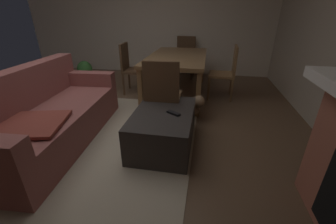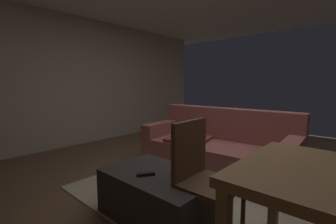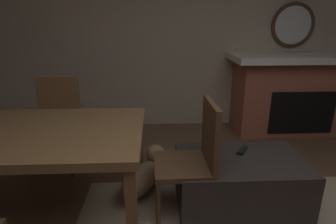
{
  "view_description": "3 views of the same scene",
  "coord_description": "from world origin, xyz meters",
  "px_view_note": "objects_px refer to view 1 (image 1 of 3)",
  "views": [
    {
      "loc": [
        -2.25,
        -1.46,
        1.44
      ],
      "look_at": [
        -0.36,
        -1.11,
        0.53
      ],
      "focal_mm": 22.71,
      "sensor_mm": 36.0,
      "label": 1
    },
    {
      "loc": [
        1.26,
        -2.45,
        1.23
      ],
      "look_at": [
        0.01,
        -1.07,
        1.0
      ],
      "focal_mm": 24.59,
      "sensor_mm": 36.0,
      "label": 2
    },
    {
      "loc": [
        0.54,
        0.93,
        1.49
      ],
      "look_at": [
        0.46,
        -0.74,
        0.93
      ],
      "focal_mm": 29.5,
      "sensor_mm": 36.0,
      "label": 3
    }
  ],
  "objects_px": {
    "dining_table": "(177,59)",
    "dining_chair_north": "(131,66)",
    "dining_chair_south": "(227,70)",
    "small_dog": "(186,105)",
    "potted_plant": "(85,71)",
    "ottoman_coffee_table": "(164,128)",
    "tv_remote": "(173,113)",
    "dining_chair_west": "(163,92)",
    "couch": "(48,118)",
    "dining_chair_east": "(185,55)"
  },
  "relations": [
    {
      "from": "dining_table",
      "to": "dining_chair_north",
      "type": "height_order",
      "value": "dining_chair_north"
    },
    {
      "from": "dining_chair_south",
      "to": "small_dog",
      "type": "height_order",
      "value": "dining_chair_south"
    },
    {
      "from": "dining_table",
      "to": "potted_plant",
      "type": "bearing_deg",
      "value": 78.1
    },
    {
      "from": "ottoman_coffee_table",
      "to": "dining_table",
      "type": "height_order",
      "value": "dining_table"
    },
    {
      "from": "tv_remote",
      "to": "dining_chair_west",
      "type": "distance_m",
      "value": 0.48
    },
    {
      "from": "dining_chair_west",
      "to": "small_dog",
      "type": "xyz_separation_m",
      "value": [
        0.4,
        -0.27,
        -0.33
      ]
    },
    {
      "from": "couch",
      "to": "dining_chair_north",
      "type": "bearing_deg",
      "value": -11.31
    },
    {
      "from": "ottoman_coffee_table",
      "to": "tv_remote",
      "type": "xyz_separation_m",
      "value": [
        -0.04,
        -0.12,
        0.23
      ]
    },
    {
      "from": "couch",
      "to": "dining_chair_west",
      "type": "relative_size",
      "value": 2.26
    },
    {
      "from": "dining_chair_south",
      "to": "potted_plant",
      "type": "distance_m",
      "value": 3.08
    },
    {
      "from": "dining_chair_north",
      "to": "dining_chair_south",
      "type": "bearing_deg",
      "value": -89.91
    },
    {
      "from": "dining_chair_west",
      "to": "potted_plant",
      "type": "height_order",
      "value": "dining_chair_west"
    },
    {
      "from": "dining_chair_north",
      "to": "small_dog",
      "type": "relative_size",
      "value": 1.57
    },
    {
      "from": "tv_remote",
      "to": "potted_plant",
      "type": "distance_m",
      "value": 3.24
    },
    {
      "from": "dining_chair_north",
      "to": "potted_plant",
      "type": "distance_m",
      "value": 1.36
    },
    {
      "from": "couch",
      "to": "tv_remote",
      "type": "relative_size",
      "value": 13.14
    },
    {
      "from": "dining_table",
      "to": "small_dog",
      "type": "xyz_separation_m",
      "value": [
        -0.93,
        -0.28,
        -0.48
      ]
    },
    {
      "from": "couch",
      "to": "dining_chair_west",
      "type": "height_order",
      "value": "dining_chair_west"
    },
    {
      "from": "tv_remote",
      "to": "dining_chair_east",
      "type": "xyz_separation_m",
      "value": [
        3.1,
        0.21,
        0.08
      ]
    },
    {
      "from": "dining_chair_north",
      "to": "dining_chair_west",
      "type": "xyz_separation_m",
      "value": [
        -1.33,
        -0.89,
        0.0
      ]
    },
    {
      "from": "tv_remote",
      "to": "small_dog",
      "type": "height_order",
      "value": "tv_remote"
    },
    {
      "from": "dining_chair_south",
      "to": "dining_chair_east",
      "type": "xyz_separation_m",
      "value": [
        1.34,
        0.89,
        0.0
      ]
    },
    {
      "from": "couch",
      "to": "potted_plant",
      "type": "height_order",
      "value": "couch"
    },
    {
      "from": "dining_table",
      "to": "small_dog",
      "type": "height_order",
      "value": "dining_table"
    },
    {
      "from": "dining_table",
      "to": "dining_chair_east",
      "type": "distance_m",
      "value": 1.34
    },
    {
      "from": "tv_remote",
      "to": "small_dog",
      "type": "bearing_deg",
      "value": 27.66
    },
    {
      "from": "ottoman_coffee_table",
      "to": "dining_chair_north",
      "type": "relative_size",
      "value": 1.09
    },
    {
      "from": "dining_chair_west",
      "to": "dining_table",
      "type": "bearing_deg",
      "value": 0.08
    },
    {
      "from": "couch",
      "to": "dining_table",
      "type": "relative_size",
      "value": 1.12
    },
    {
      "from": "dining_table",
      "to": "dining_chair_west",
      "type": "relative_size",
      "value": 2.02
    },
    {
      "from": "dining_table",
      "to": "dining_chair_north",
      "type": "relative_size",
      "value": 2.02
    },
    {
      "from": "dining_chair_east",
      "to": "potted_plant",
      "type": "xyz_separation_m",
      "value": [
        -0.88,
        2.15,
        -0.27
      ]
    },
    {
      "from": "dining_chair_north",
      "to": "small_dog",
      "type": "height_order",
      "value": "dining_chair_north"
    },
    {
      "from": "dining_chair_south",
      "to": "dining_chair_north",
      "type": "bearing_deg",
      "value": 90.09
    },
    {
      "from": "couch",
      "to": "ottoman_coffee_table",
      "type": "bearing_deg",
      "value": -82.84
    },
    {
      "from": "dining_chair_west",
      "to": "small_dog",
      "type": "height_order",
      "value": "dining_chair_west"
    },
    {
      "from": "ottoman_coffee_table",
      "to": "dining_chair_south",
      "type": "height_order",
      "value": "dining_chair_south"
    },
    {
      "from": "tv_remote",
      "to": "small_dog",
      "type": "distance_m",
      "value": 0.87
    },
    {
      "from": "small_dog",
      "to": "dining_chair_west",
      "type": "bearing_deg",
      "value": 145.79
    },
    {
      "from": "dining_table",
      "to": "dining_chair_south",
      "type": "xyz_separation_m",
      "value": [
        -0.0,
        -0.89,
        -0.15
      ]
    },
    {
      "from": "tv_remote",
      "to": "dining_chair_north",
      "type": "distance_m",
      "value": 2.07
    },
    {
      "from": "dining_table",
      "to": "dining_chair_north",
      "type": "bearing_deg",
      "value": 90.46
    },
    {
      "from": "dining_chair_east",
      "to": "small_dog",
      "type": "distance_m",
      "value": 2.31
    },
    {
      "from": "tv_remote",
      "to": "couch",
      "type": "bearing_deg",
      "value": 127.05
    },
    {
      "from": "dining_table",
      "to": "dining_chair_west",
      "type": "height_order",
      "value": "dining_chair_west"
    },
    {
      "from": "ottoman_coffee_table",
      "to": "potted_plant",
      "type": "bearing_deg",
      "value": 45.81
    },
    {
      "from": "dining_chair_south",
      "to": "dining_chair_east",
      "type": "distance_m",
      "value": 1.61
    },
    {
      "from": "dining_chair_east",
      "to": "potted_plant",
      "type": "distance_m",
      "value": 2.34
    },
    {
      "from": "dining_chair_west",
      "to": "small_dog",
      "type": "bearing_deg",
      "value": -34.21
    },
    {
      "from": "dining_chair_north",
      "to": "potted_plant",
      "type": "xyz_separation_m",
      "value": [
        0.46,
        1.25,
        -0.27
      ]
    }
  ]
}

